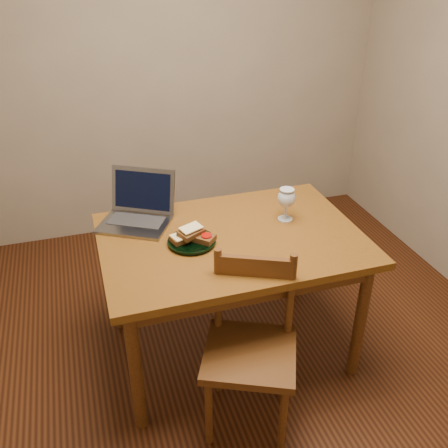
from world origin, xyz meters
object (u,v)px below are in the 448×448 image
object	(u,v)px
chair	(251,341)
laptop	(138,208)
table	(231,251)
plate	(192,242)
milk_glass	(286,204)

from	to	relation	value
chair	laptop	world-z (taller)	laptop
chair	laptop	bearing A→B (deg)	139.10
table	chair	xyz separation A→B (m)	(-0.06, -0.47, -0.18)
table	plate	xyz separation A→B (m)	(-0.21, -0.01, 0.10)
table	chair	size ratio (longest dim) A/B	2.44
table	plate	distance (m)	0.23
laptop	milk_glass	bearing A→B (deg)	12.20
laptop	chair	bearing A→B (deg)	-36.04
milk_glass	laptop	bearing A→B (deg)	162.51
table	milk_glass	bearing A→B (deg)	14.15
chair	plate	xyz separation A→B (m)	(-0.15, 0.46, 0.28)
chair	table	bearing A→B (deg)	107.44
milk_glass	plate	bearing A→B (deg)	-170.53
table	laptop	size ratio (longest dim) A/B	2.83
table	milk_glass	xyz separation A→B (m)	(0.33, 0.08, 0.18)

